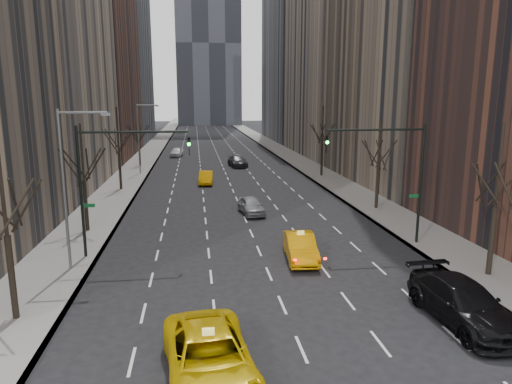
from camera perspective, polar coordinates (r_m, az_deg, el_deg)
name	(u,v)px	position (r m, az deg, el deg)	size (l,w,h in m)	color
ground	(301,349)	(19.04, 5.69, -18.97)	(400.00, 400.00, 0.00)	black
sidewalk_left	(150,152)	(86.87, -13.12, 4.85)	(4.50, 320.00, 0.15)	slate
sidewalk_right	(280,150)	(87.98, 3.04, 5.21)	(4.50, 320.00, 0.15)	slate
bld_left_far	(84,23)	(84.71, -20.70, 19.16)	(14.00, 28.00, 44.00)	brown
bld_left_deep	(113,7)	(115.13, -17.48, 21.15)	(14.00, 30.00, 60.00)	slate
bld_right_far	(341,8)	(85.29, 10.62, 21.66)	(14.00, 28.00, 50.00)	tan
bld_right_deep	(301,16)	(115.46, 5.59, 21.07)	(14.00, 30.00, 58.00)	slate
tree_lw_a	(7,237)	(22.27, -28.66, -4.94)	(3.36, 3.50, 8.28)	black
tree_lw_b	(84,183)	(35.39, -20.68, 1.11)	(3.36, 3.50, 7.82)	black
tree_lw_c	(119,153)	(50.90, -16.75, 4.67)	(3.36, 3.50, 8.74)	black
tree_lw_d	(139,142)	(68.69, -14.42, 6.03)	(3.36, 3.50, 7.36)	black
tree_rw_a	(495,209)	(27.72, 27.71, -1.84)	(3.36, 3.50, 8.28)	black
tree_rw_b	(378,168)	(41.58, 15.02, 2.90)	(3.36, 3.50, 7.82)	black
tree_rw_c	(322,145)	(58.44, 8.28, 5.85)	(3.36, 3.50, 8.74)	black
traffic_mast_left	(109,170)	(28.72, -17.93, 2.62)	(6.69, 0.39, 8.00)	black
traffic_mast_right	(397,165)	(31.11, 17.27, 3.30)	(6.69, 0.39, 8.00)	black
streetlight_near	(70,174)	(27.14, -22.28, 2.11)	(2.83, 0.22, 9.00)	slate
streetlight_far	(141,131)	(61.47, -14.18, 7.38)	(2.83, 0.22, 9.00)	slate
taxi_suv	(210,358)	(16.78, -5.83, -19.98)	(2.94, 6.38, 1.77)	#DCB304
taxi_sedan	(300,247)	(28.16, 5.56, -6.86)	(1.69, 4.85, 1.60)	orange
silver_sedan_ahead	(251,206)	(39.08, -0.62, -1.70)	(1.72, 4.28, 1.46)	gray
parked_suv_black	(463,303)	(22.41, 24.45, -12.49)	(2.57, 6.31, 1.83)	black
far_taxi	(206,178)	(53.40, -6.27, 1.81)	(1.56, 4.47, 1.47)	#FFAA05
far_suv_grey	(237,161)	(66.96, -2.33, 3.86)	(2.21, 5.44, 1.58)	#2A2A2F
far_car_white	(177,152)	(80.10, -9.87, 4.94)	(1.82, 4.53, 1.54)	white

